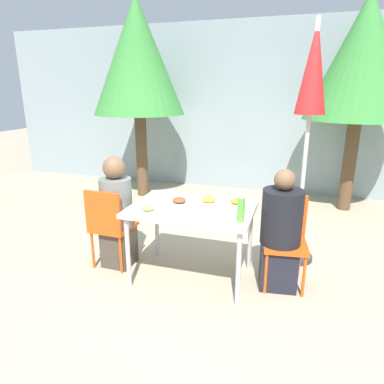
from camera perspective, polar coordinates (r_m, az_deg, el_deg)
The scene contains 17 objects.
ground_plane at distance 3.62m, azimuth 0.00°, elevation -13.91°, with size 24.00×24.00×0.00m, color tan.
building_facade at distance 6.52m, azimuth 9.50°, elevation 13.52°, with size 10.00×0.20×3.00m.
dining_table at distance 3.32m, azimuth 0.00°, elevation -3.60°, with size 1.18×0.82×0.76m.
chair_left at distance 3.69m, azimuth -13.62°, elevation -4.92°, with size 0.41×0.41×0.87m.
person_left at distance 3.70m, azimuth -12.37°, elevation -3.74°, with size 0.33×0.33×1.20m.
chair_right at distance 3.43m, azimuth 15.23°, elevation -6.71°, with size 0.45×0.45×0.87m.
person_right at distance 3.34m, azimuth 14.53°, elevation -6.76°, with size 0.38×0.38×1.16m.
closed_umbrella at distance 3.69m, azimuth 19.35°, elevation 16.20°, with size 0.36×0.36×2.49m.
plate_0 at distance 3.37m, azimuth -2.15°, elevation -1.60°, with size 0.25×0.25×0.07m.
plate_1 at distance 3.40m, azimuth 2.81°, elevation -1.43°, with size 0.26×0.26×0.07m.
plate_2 at distance 3.18m, azimuth -7.35°, elevation -2.92°, with size 0.21×0.21×0.06m.
plate_3 at distance 3.37m, azimuth 7.54°, elevation -1.79°, with size 0.23×0.23×0.06m.
bottle at distance 2.94m, azimuth 8.15°, elevation -2.84°, with size 0.07×0.07×0.23m.
drinking_cup at distance 3.18m, azimuth 0.85°, elevation -2.22°, with size 0.07×0.07×0.10m.
salad_bowl at distance 3.58m, azimuth -3.36°, elevation -0.38°, with size 0.15×0.15×0.06m.
tree_behind_left at distance 5.75m, azimuth 26.65°, elevation 19.22°, with size 1.54×1.54×3.15m.
tree_behind_right at distance 6.05m, azimuth -9.07°, elevation 21.25°, with size 1.52×1.52×3.28m.
Camera 1 is at (0.94, -2.97, 1.85)m, focal length 32.00 mm.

